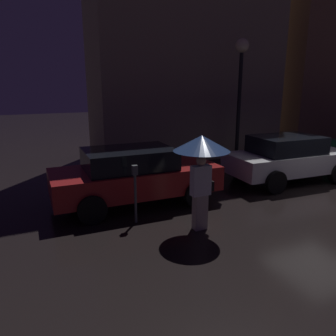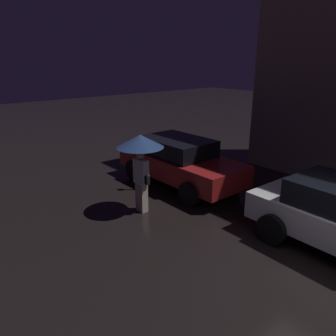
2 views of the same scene
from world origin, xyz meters
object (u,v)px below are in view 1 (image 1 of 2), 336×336
Objects in this scene: parked_car_red at (134,175)px; street_lamp_near at (241,72)px; parked_car_white at (288,158)px; parking_meter at (135,188)px; pedestrian_with_umbrella at (202,153)px.

street_lamp_near reaches higher than parked_car_red.
parked_car_white reaches higher than parking_meter.
street_lamp_near is (5.30, 3.67, 2.67)m from parking_meter.
street_lamp_near is (4.12, 4.56, 1.79)m from pedestrian_with_umbrella.
parked_car_white is at bearing -83.99° from street_lamp_near.
street_lamp_near is at bearing 97.55° from parked_car_white.
parked_car_white is at bearing 23.01° from pedestrian_with_umbrella.
pedestrian_with_umbrella is at bearing -36.84° from parking_meter.
parked_car_red is at bearing -178.66° from parked_car_white.
parked_car_white is 0.88× the size of street_lamp_near.
street_lamp_near is (-0.26, 2.48, 2.72)m from parked_car_white.
street_lamp_near reaches higher than parking_meter.
parking_meter is 0.29× the size of street_lamp_near.
pedestrian_with_umbrella is at bearing -68.73° from parked_car_red.
pedestrian_with_umbrella reaches higher than parking_meter.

